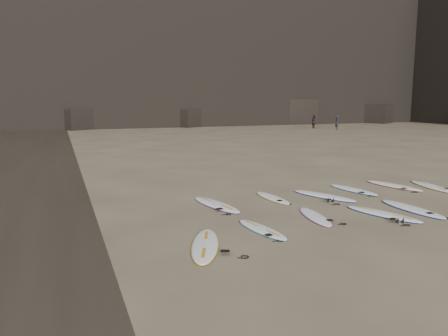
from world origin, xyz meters
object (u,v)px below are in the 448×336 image
(surfboard_2, at_px, (315,216))
(surfboard_5, at_px, (216,204))
(surfboard_0, at_px, (205,245))
(surfboard_8, at_px, (353,190))
(surfboard_6, at_px, (273,198))
(person_a, at_px, (337,122))
(surfboard_3, at_px, (383,214))
(person_b, at_px, (314,122))
(surfboard_7, at_px, (324,196))
(surfboard_9, at_px, (394,185))
(surfboard_4, at_px, (412,209))
(surfboard_10, at_px, (431,186))
(surfboard_1, at_px, (262,229))

(surfboard_2, relative_size, surfboard_5, 0.83)
(surfboard_0, distance_m, surfboard_8, 8.88)
(surfboard_6, bearing_deg, person_a, 48.16)
(surfboard_2, height_order, surfboard_6, surfboard_2)
(surfboard_3, height_order, person_b, person_b)
(surfboard_3, bearing_deg, surfboard_8, 49.17)
(surfboard_7, height_order, surfboard_8, surfboard_7)
(surfboard_5, bearing_deg, surfboard_9, -8.90)
(surfboard_4, distance_m, surfboard_7, 3.19)
(surfboard_2, bearing_deg, surfboard_9, 38.63)
(surfboard_2, height_order, surfboard_3, surfboard_3)
(surfboard_5, relative_size, surfboard_10, 1.05)
(surfboard_7, relative_size, surfboard_10, 1.04)
(surfboard_6, xyz_separation_m, surfboard_8, (3.72, 0.14, 0.00))
(surfboard_7, bearing_deg, surfboard_5, 155.06)
(surfboard_3, distance_m, person_a, 40.20)
(surfboard_8, height_order, person_b, person_b)
(surfboard_5, height_order, surfboard_6, surfboard_5)
(surfboard_2, relative_size, surfboard_7, 0.83)
(surfboard_4, xyz_separation_m, surfboard_8, (0.12, 3.30, -0.00))
(person_a, height_order, person_b, person_a)
(surfboard_4, distance_m, surfboard_5, 6.60)
(surfboard_0, bearing_deg, surfboard_5, 87.65)
(surfboard_8, relative_size, surfboard_10, 0.95)
(surfboard_6, height_order, surfboard_10, surfboard_10)
(person_b, bearing_deg, surfboard_0, 148.84)
(surfboard_3, height_order, surfboard_10, surfboard_3)
(surfboard_10, height_order, person_a, person_a)
(surfboard_0, xyz_separation_m, surfboard_6, (4.04, 4.18, -0.01))
(surfboard_10, height_order, person_b, person_b)
(surfboard_4, relative_size, surfboard_5, 0.99)
(surfboard_6, bearing_deg, surfboard_7, -15.25)
(surfboard_7, distance_m, surfboard_8, 1.84)
(surfboard_2, bearing_deg, surfboard_10, 29.28)
(surfboard_6, height_order, surfboard_7, surfboard_7)
(surfboard_5, relative_size, surfboard_7, 1.01)
(surfboard_7, height_order, person_b, person_b)
(surfboard_7, bearing_deg, surfboard_8, -5.35)
(surfboard_1, bearing_deg, surfboard_3, -6.88)
(surfboard_6, bearing_deg, person_b, 52.28)
(surfboard_4, bearing_deg, person_a, 57.60)
(surfboard_5, relative_size, surfboard_8, 1.11)
(surfboard_7, bearing_deg, surfboard_6, 144.99)
(surfboard_9, bearing_deg, surfboard_7, 177.44)
(surfboard_1, height_order, surfboard_4, surfboard_4)
(surfboard_3, height_order, surfboard_6, surfboard_3)
(surfboard_0, height_order, surfboard_10, surfboard_0)
(surfboard_10, bearing_deg, surfboard_7, -169.99)
(surfboard_4, relative_size, surfboard_7, 1.00)
(surfboard_10, bearing_deg, surfboard_0, -151.22)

